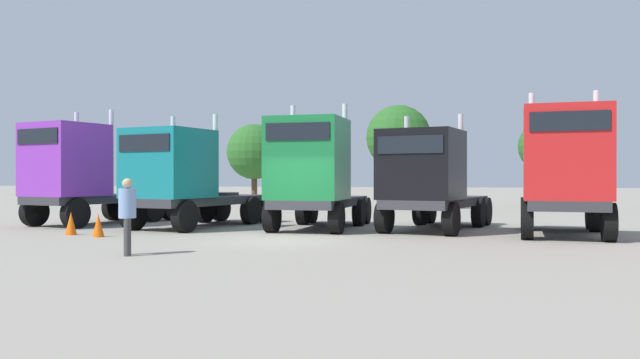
# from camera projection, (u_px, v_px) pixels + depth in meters

# --- Properties ---
(ground) EXTENTS (200.00, 200.00, 0.00)m
(ground) POSITION_uv_depth(u_px,v_px,m) (281.00, 240.00, 18.57)
(ground) COLOR gray
(semi_truck_purple) EXTENTS (3.99, 6.66, 4.40)m
(semi_truck_purple) POSITION_uv_depth(u_px,v_px,m) (80.00, 173.00, 24.07)
(semi_truck_purple) COLOR #333338
(semi_truck_purple) RESTS_ON ground
(semi_truck_teal) EXTENTS (3.80, 6.81, 4.08)m
(semi_truck_teal) POSITION_uv_depth(u_px,v_px,m) (182.00, 177.00, 22.54)
(semi_truck_teal) COLOR #333338
(semi_truck_teal) RESTS_ON ground
(semi_truck_green) EXTENTS (2.67, 6.02, 4.40)m
(semi_truck_green) POSITION_uv_depth(u_px,v_px,m) (313.00, 173.00, 21.71)
(semi_truck_green) COLOR #333338
(semi_truck_green) RESTS_ON ground
(semi_truck_black) EXTENTS (3.79, 6.64, 3.96)m
(semi_truck_black) POSITION_uv_depth(u_px,v_px,m) (428.00, 179.00, 21.27)
(semi_truck_black) COLOR #333338
(semi_truck_black) RESTS_ON ground
(semi_truck_red) EXTENTS (2.90, 5.98, 4.51)m
(semi_truck_red) POSITION_uv_depth(u_px,v_px,m) (565.00, 170.00, 19.24)
(semi_truck_red) COLOR #333338
(semi_truck_red) RESTS_ON ground
(visitor_with_camera) EXTENTS (0.55, 0.55, 1.80)m
(visitor_with_camera) POSITION_uv_depth(u_px,v_px,m) (127.00, 211.00, 14.81)
(visitor_with_camera) COLOR #3A3A3A
(visitor_with_camera) RESTS_ON ground
(traffic_cone_mid) EXTENTS (0.36, 0.36, 0.72)m
(traffic_cone_mid) POSITION_uv_depth(u_px,v_px,m) (71.00, 223.00, 20.10)
(traffic_cone_mid) COLOR #F2590C
(traffic_cone_mid) RESTS_ON ground
(traffic_cone_far) EXTENTS (0.36, 0.36, 0.71)m
(traffic_cone_far) POSITION_uv_depth(u_px,v_px,m) (98.00, 225.00, 19.40)
(traffic_cone_far) COLOR #F2590C
(traffic_cone_far) RESTS_ON ground
(oak_far_left) EXTENTS (3.48, 3.48, 5.18)m
(oak_far_left) POSITION_uv_depth(u_px,v_px,m) (254.00, 152.00, 39.95)
(oak_far_left) COLOR #4C3823
(oak_far_left) RESTS_ON ground
(oak_far_centre) EXTENTS (3.74, 3.74, 6.01)m
(oak_far_centre) POSITION_uv_depth(u_px,v_px,m) (398.00, 138.00, 36.69)
(oak_far_centre) COLOR #4C3823
(oak_far_centre) RESTS_ON ground
(oak_far_right) EXTENTS (3.06, 3.06, 5.22)m
(oak_far_right) POSITION_uv_depth(u_px,v_px,m) (544.00, 147.00, 38.07)
(oak_far_right) COLOR #4C3823
(oak_far_right) RESTS_ON ground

